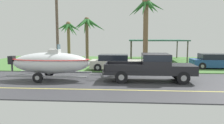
# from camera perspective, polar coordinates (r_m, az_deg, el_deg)

# --- Properties ---
(ground) EXTENTS (36.00, 22.00, 0.11)m
(ground) POSITION_cam_1_polar(r_m,az_deg,el_deg) (22.19, 7.97, -1.04)
(ground) COLOR #38383D
(pickup_truck_towing) EXTENTS (6.02, 2.01, 1.82)m
(pickup_truck_towing) POSITION_cam_1_polar(r_m,az_deg,el_deg) (14.59, 11.13, -0.98)
(pickup_truck_towing) COLOR black
(pickup_truck_towing) RESTS_ON ground
(boat_on_trailer) EXTENTS (6.48, 2.26, 2.41)m
(boat_on_trailer) POSITION_cam_1_polar(r_m,az_deg,el_deg) (15.40, -15.67, -0.18)
(boat_on_trailer) COLOR gray
(boat_on_trailer) RESTS_ON ground
(parked_sedan_near) EXTENTS (4.44, 1.85, 1.38)m
(parked_sedan_near) POSITION_cam_1_polar(r_m,az_deg,el_deg) (19.11, 0.92, -0.14)
(parked_sedan_near) COLOR beige
(parked_sedan_near) RESTS_ON ground
(parked_sedan_far) EXTENTS (4.48, 1.85, 1.38)m
(parked_sedan_far) POSITION_cam_1_polar(r_m,az_deg,el_deg) (22.12, 25.46, 0.14)
(parked_sedan_far) COLOR #234C89
(parked_sedan_far) RESTS_ON ground
(carport_awning) EXTENTS (6.66, 5.75, 2.56)m
(carport_awning) POSITION_cam_1_polar(r_m,az_deg,el_deg) (27.37, 11.51, 5.49)
(carport_awning) COLOR #4C4238
(carport_awning) RESTS_ON ground
(palm_tree_near_left) EXTENTS (3.27, 3.15, 4.79)m
(palm_tree_near_left) POSITION_cam_1_polar(r_m,az_deg,el_deg) (21.25, -6.45, 8.69)
(palm_tree_near_left) COLOR brown
(palm_tree_near_left) RESTS_ON ground
(palm_tree_near_right) EXTENTS (3.22, 3.27, 6.23)m
(palm_tree_near_right) POSITION_cam_1_polar(r_m,az_deg,el_deg) (18.84, 8.91, 11.61)
(palm_tree_near_right) COLOR brown
(palm_tree_near_right) RESTS_ON ground
(palm_tree_mid) EXTENTS (3.22, 3.23, 4.83)m
(palm_tree_mid) POSITION_cam_1_polar(r_m,az_deg,el_deg) (28.27, -11.24, 7.95)
(palm_tree_mid) COLOR brown
(palm_tree_mid) RESTS_ON ground
(utility_pole) EXTENTS (0.24, 1.80, 8.82)m
(utility_pole) POSITION_cam_1_polar(r_m,az_deg,el_deg) (19.63, -14.18, 11.23)
(utility_pole) COLOR brown
(utility_pole) RESTS_ON ground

